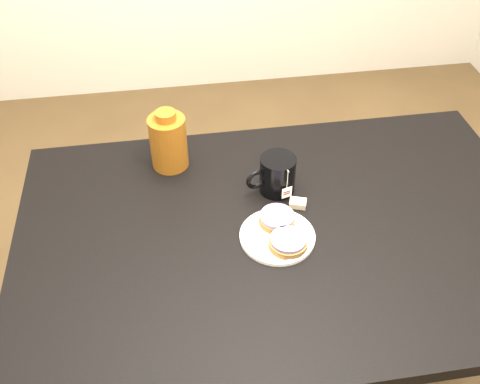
# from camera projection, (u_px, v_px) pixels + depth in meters

# --- Properties ---
(ground_plane) EXTENTS (4.00, 4.00, 0.00)m
(ground_plane) POSITION_uv_depth(u_px,v_px,m) (272.00, 374.00, 1.91)
(ground_plane) COLOR brown
(table) EXTENTS (1.40, 0.90, 0.75)m
(table) POSITION_uv_depth(u_px,v_px,m) (282.00, 250.00, 1.46)
(table) COLOR black
(table) RESTS_ON ground_plane
(plate) EXTENTS (0.19, 0.19, 0.01)m
(plate) POSITION_uv_depth(u_px,v_px,m) (277.00, 236.00, 1.37)
(plate) COLOR white
(plate) RESTS_ON table
(bagel_back) EXTENTS (0.13, 0.13, 0.03)m
(bagel_back) POSITION_uv_depth(u_px,v_px,m) (277.00, 219.00, 1.39)
(bagel_back) COLOR brown
(bagel_back) RESTS_ON plate
(bagel_front) EXTENTS (0.13, 0.13, 0.03)m
(bagel_front) POSITION_uv_depth(u_px,v_px,m) (288.00, 242.00, 1.33)
(bagel_front) COLOR brown
(bagel_front) RESTS_ON plate
(mug) EXTENTS (0.16, 0.12, 0.11)m
(mug) POSITION_uv_depth(u_px,v_px,m) (277.00, 174.00, 1.48)
(mug) COLOR black
(mug) RESTS_ON table
(teabag_pouch) EXTENTS (0.05, 0.04, 0.02)m
(teabag_pouch) POSITION_uv_depth(u_px,v_px,m) (298.00, 203.00, 1.46)
(teabag_pouch) COLOR #C6B793
(teabag_pouch) RESTS_ON table
(bagel_package) EXTENTS (0.13, 0.13, 0.19)m
(bagel_package) POSITION_uv_depth(u_px,v_px,m) (168.00, 141.00, 1.54)
(bagel_package) COLOR #65320D
(bagel_package) RESTS_ON table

